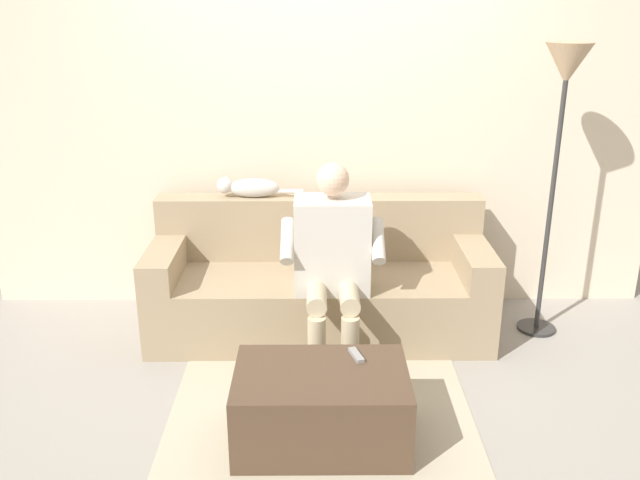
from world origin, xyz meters
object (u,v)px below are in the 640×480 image
at_px(couch, 320,286).
at_px(coffee_table, 321,406).
at_px(floor_lamp, 564,93).
at_px(cat_on_backrest, 249,187).
at_px(person_solo_seated, 332,254).
at_px(remote_gray, 356,355).

relative_size(couch, coffee_table, 2.55).
relative_size(couch, floor_lamp, 1.17).
xyz_separation_m(coffee_table, floor_lamp, (-1.39, -1.14, 1.32)).
height_order(couch, floor_lamp, floor_lamp).
bearing_deg(couch, cat_on_backrest, -27.43).
distance_m(person_solo_seated, floor_lamp, 1.61).
xyz_separation_m(coffee_table, cat_on_backrest, (0.45, -1.41, 0.69)).
xyz_separation_m(couch, person_solo_seated, (-0.07, 0.35, 0.35)).
height_order(couch, coffee_table, couch).
bearing_deg(coffee_table, person_solo_seated, -94.85).
relative_size(cat_on_backrest, floor_lamp, 0.31).
xyz_separation_m(person_solo_seated, remote_gray, (-0.10, 0.68, -0.27)).
bearing_deg(remote_gray, floor_lamp, 111.87).
height_order(remote_gray, floor_lamp, floor_lamp).
bearing_deg(coffee_table, couch, -90.00).
distance_m(couch, person_solo_seated, 0.50).
height_order(coffee_table, person_solo_seated, person_solo_seated).
xyz_separation_m(couch, coffee_table, (0.00, 1.17, -0.11)).
relative_size(couch, remote_gray, 15.55).
relative_size(person_solo_seated, cat_on_backrest, 2.12).
relative_size(coffee_table, remote_gray, 6.10).
distance_m(person_solo_seated, remote_gray, 0.74).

